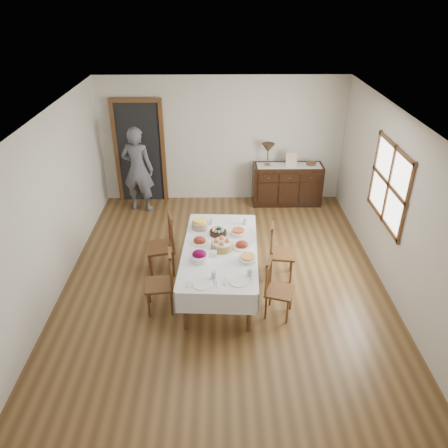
{
  "coord_description": "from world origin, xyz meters",
  "views": [
    {
      "loc": [
        -0.07,
        -5.66,
        4.17
      ],
      "look_at": [
        0.0,
        0.1,
        0.95
      ],
      "focal_mm": 35.0,
      "sensor_mm": 36.0,
      "label": 1
    }
  ],
  "objects_px": {
    "chair_right_far": "(279,251)",
    "person": "(138,167)",
    "dining_table": "(220,254)",
    "chair_right_near": "(276,288)",
    "sideboard": "(287,184)",
    "chair_left_near": "(162,281)",
    "chair_left_far": "(163,244)",
    "table_lamp": "(268,149)"
  },
  "relations": [
    {
      "from": "sideboard",
      "to": "chair_left_far",
      "type": "bearing_deg",
      "value": -132.97
    },
    {
      "from": "sideboard",
      "to": "dining_table",
      "type": "bearing_deg",
      "value": -115.57
    },
    {
      "from": "chair_right_near",
      "to": "sideboard",
      "type": "xyz_separation_m",
      "value": [
        0.64,
        3.54,
        -0.02
      ]
    },
    {
      "from": "table_lamp",
      "to": "dining_table",
      "type": "bearing_deg",
      "value": -108.36
    },
    {
      "from": "chair_left_far",
      "to": "table_lamp",
      "type": "relative_size",
      "value": 2.28
    },
    {
      "from": "chair_left_near",
      "to": "chair_right_far",
      "type": "relative_size",
      "value": 1.02
    },
    {
      "from": "dining_table",
      "to": "chair_right_far",
      "type": "height_order",
      "value": "chair_right_far"
    },
    {
      "from": "chair_left_near",
      "to": "person",
      "type": "bearing_deg",
      "value": -171.88
    },
    {
      "from": "chair_right_far",
      "to": "table_lamp",
      "type": "relative_size",
      "value": 2.03
    },
    {
      "from": "dining_table",
      "to": "person",
      "type": "distance_m",
      "value": 3.19
    },
    {
      "from": "dining_table",
      "to": "chair_right_far",
      "type": "xyz_separation_m",
      "value": [
        0.93,
        0.33,
        -0.17
      ]
    },
    {
      "from": "chair_left_far",
      "to": "person",
      "type": "bearing_deg",
      "value": -176.07
    },
    {
      "from": "chair_right_near",
      "to": "person",
      "type": "relative_size",
      "value": 0.48
    },
    {
      "from": "chair_left_near",
      "to": "table_lamp",
      "type": "height_order",
      "value": "table_lamp"
    },
    {
      "from": "chair_left_near",
      "to": "chair_left_far",
      "type": "distance_m",
      "value": 0.93
    },
    {
      "from": "chair_left_near",
      "to": "table_lamp",
      "type": "xyz_separation_m",
      "value": [
        1.8,
        3.42,
        0.73
      ]
    },
    {
      "from": "chair_left_far",
      "to": "chair_right_near",
      "type": "relative_size",
      "value": 1.17
    },
    {
      "from": "dining_table",
      "to": "person",
      "type": "height_order",
      "value": "person"
    },
    {
      "from": "dining_table",
      "to": "person",
      "type": "bearing_deg",
      "value": 123.65
    },
    {
      "from": "chair_left_near",
      "to": "dining_table",
      "type": "bearing_deg",
      "value": 112.78
    },
    {
      "from": "chair_right_near",
      "to": "sideboard",
      "type": "bearing_deg",
      "value": 7.7
    },
    {
      "from": "chair_left_near",
      "to": "chair_left_far",
      "type": "height_order",
      "value": "chair_left_far"
    },
    {
      "from": "chair_right_far",
      "to": "person",
      "type": "distance_m",
      "value": 3.53
    },
    {
      "from": "chair_right_near",
      "to": "person",
      "type": "xyz_separation_m",
      "value": [
        -2.4,
        3.3,
        0.48
      ]
    },
    {
      "from": "table_lamp",
      "to": "sideboard",
      "type": "bearing_deg",
      "value": -0.78
    },
    {
      "from": "dining_table",
      "to": "chair_left_far",
      "type": "xyz_separation_m",
      "value": [
        -0.9,
        0.48,
        -0.12
      ]
    },
    {
      "from": "chair_left_near",
      "to": "chair_right_far",
      "type": "bearing_deg",
      "value": 108.01
    },
    {
      "from": "chair_right_far",
      "to": "sideboard",
      "type": "xyz_separation_m",
      "value": [
        0.49,
        2.63,
        -0.04
      ]
    },
    {
      "from": "chair_left_far",
      "to": "table_lamp",
      "type": "xyz_separation_m",
      "value": [
        1.89,
        2.5,
        0.68
      ]
    },
    {
      "from": "chair_left_far",
      "to": "chair_right_far",
      "type": "xyz_separation_m",
      "value": [
        1.83,
        -0.14,
        -0.06
      ]
    },
    {
      "from": "chair_left_far",
      "to": "chair_right_far",
      "type": "bearing_deg",
      "value": 71.65
    },
    {
      "from": "table_lamp",
      "to": "chair_left_far",
      "type": "bearing_deg",
      "value": -127.09
    },
    {
      "from": "sideboard",
      "to": "person",
      "type": "xyz_separation_m",
      "value": [
        -3.05,
        -0.24,
        0.5
      ]
    },
    {
      "from": "dining_table",
      "to": "chair_right_far",
      "type": "relative_size",
      "value": 2.34
    },
    {
      "from": "chair_left_near",
      "to": "chair_left_far",
      "type": "bearing_deg",
      "value": 179.34
    },
    {
      "from": "table_lamp",
      "to": "person",
      "type": "bearing_deg",
      "value": -174.64
    },
    {
      "from": "chair_left_near",
      "to": "chair_right_far",
      "type": "distance_m",
      "value": 1.91
    },
    {
      "from": "person",
      "to": "chair_left_far",
      "type": "bearing_deg",
      "value": 118.72
    },
    {
      "from": "dining_table",
      "to": "sideboard",
      "type": "distance_m",
      "value": 3.3
    },
    {
      "from": "chair_left_far",
      "to": "chair_right_far",
      "type": "height_order",
      "value": "chair_left_far"
    },
    {
      "from": "dining_table",
      "to": "chair_left_near",
      "type": "bearing_deg",
      "value": -148.1
    },
    {
      "from": "sideboard",
      "to": "chair_right_near",
      "type": "bearing_deg",
      "value": -100.26
    }
  ]
}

